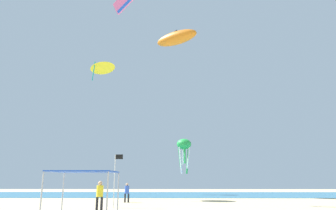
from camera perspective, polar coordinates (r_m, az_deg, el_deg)
ocean_strip at (r=45.39m, az=2.45°, el=-16.11°), size 110.00×18.59×0.03m
canopy_tent at (r=16.85m, az=-15.13°, el=-12.06°), size 3.13×2.91×2.40m
person_near_tent at (r=22.06m, az=-12.43°, el=-15.53°), size 0.50×0.45×1.89m
person_leftmost at (r=29.53m, az=-7.56°, el=-15.40°), size 0.45×0.40×1.70m
banner_flag at (r=24.03m, az=-9.64°, el=-12.63°), size 0.61×0.06×3.85m
kite_inflatable_orange at (r=44.63m, az=1.55°, el=12.23°), size 6.60×5.32×2.53m
kite_delta_yellow at (r=38.57m, az=-11.95°, el=6.96°), size 4.13×4.12×2.70m
kite_octopus_green at (r=45.21m, az=2.96°, el=-7.52°), size 2.35×2.35×4.95m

